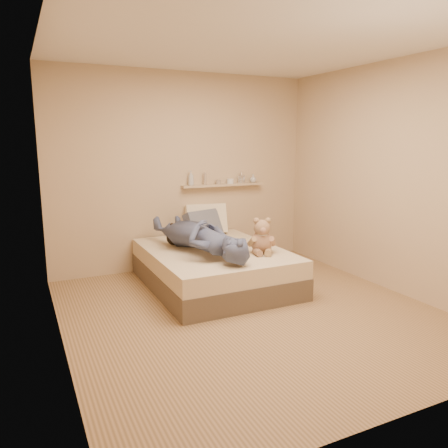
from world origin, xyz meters
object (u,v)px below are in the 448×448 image
person (199,235)px  teddy_bear (262,239)px  wall_shelf (223,185)px  game_console (231,248)px  dark_plush (174,235)px  pillow_grey (203,224)px  pillow_cream (206,219)px  bed (214,267)px

person → teddy_bear: bearing=141.3°
teddy_bear → person: bearing=150.6°
teddy_bear → wall_shelf: bearing=84.0°
game_console → dark_plush: 0.99m
game_console → wall_shelf: size_ratio=0.14×
dark_plush → pillow_grey: 0.60m
teddy_bear → pillow_cream: size_ratio=0.76×
teddy_bear → game_console: bearing=-163.8°
bed → pillow_grey: (0.15, 0.69, 0.40)m
pillow_grey → bed: bearing=-102.6°
game_console → pillow_cream: 1.41m
teddy_bear → person: (-0.62, 0.35, 0.03)m
teddy_bear → wall_shelf: size_ratio=0.35×
game_console → wall_shelf: bearing=68.0°
bed → person: bearing=-162.2°
game_console → bed: bearing=85.8°
bed → wall_shelf: 1.38m
dark_plush → wall_shelf: bearing=29.8°
person → wall_shelf: 1.32m
game_console → pillow_grey: bearing=81.1°
person → pillow_cream: bearing=-126.8°
teddy_bear → pillow_cream: 1.26m
person → pillow_grey: bearing=-125.0°
teddy_bear → dark_plush: teddy_bear is taller
game_console → dark_plush: size_ratio=0.58×
pillow_grey → wall_shelf: wall_shelf is taller
pillow_cream → pillow_grey: size_ratio=1.10×
pillow_cream → teddy_bear: bearing=-83.0°
bed → dark_plush: bearing=132.7°
pillow_cream → game_console: bearing=-102.2°
pillow_grey → person: 0.84m
bed → game_console: bearing=-94.2°
wall_shelf → pillow_grey: bearing=-151.0°
pillow_grey → dark_plush: bearing=-149.5°
bed → pillow_grey: 0.81m
pillow_cream → pillow_grey: pillow_cream is taller
game_console → pillow_cream: pillow_cream is taller
game_console → wall_shelf: wall_shelf is taller
dark_plush → wall_shelf: size_ratio=0.24×
bed → pillow_cream: (0.26, 0.83, 0.43)m
teddy_bear → wall_shelf: wall_shelf is taller
teddy_bear → pillow_grey: bearing=103.0°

